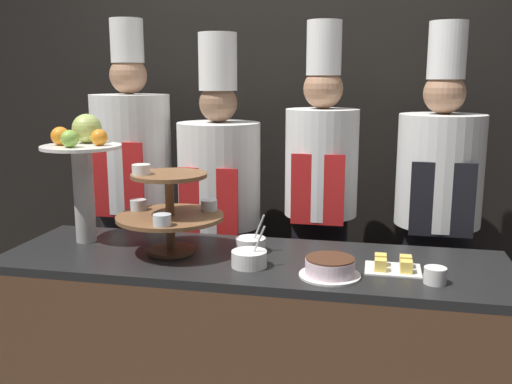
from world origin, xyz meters
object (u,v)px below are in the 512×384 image
Objects in this scene: cup_white at (435,276)px; chef_left at (133,186)px; cake_round at (330,268)px; serving_bowl_far at (251,245)px; chef_center_left at (219,203)px; fruit_pedestal at (83,159)px; chef_center_right at (321,197)px; serving_bowl_near at (249,259)px; cake_square_tray at (393,265)px; chef_right at (437,207)px; tiered_stand at (169,208)px.

cup_white is 0.04× the size of chef_left.
cake_round is 0.37m from cup_white.
chef_center_left is (-0.28, 0.52, 0.05)m from serving_bowl_far.
cake_round is 2.88× the size of cup_white.
chef_center_right is (0.98, 0.51, -0.23)m from fruit_pedestal.
cup_white is at bearing -9.57° from fruit_pedestal.
chef_left is (-0.75, 0.52, 0.12)m from serving_bowl_far.
chef_center_left is (-0.63, 0.76, 0.05)m from cake_round.
serving_bowl_near is 1.02× the size of serving_bowl_far.
chef_center_right is at bearing 74.42° from serving_bowl_near.
cake_square_tray is 0.59m from serving_bowl_far.
cake_round is at bearing -120.03° from chef_right.
chef_center_right is (0.99, 0.00, -0.01)m from chef_left.
cup_white is 0.18m from cake_square_tray.
fruit_pedestal is 0.75m from chef_center_left.
chef_left is 1.04× the size of chef_center_left.
serving_bowl_near is (0.79, -0.20, -0.33)m from fruit_pedestal.
chef_left is at bearing 154.13° from cake_square_tray.
chef_center_left is 1.07m from chef_right.
chef_center_left is (0.47, 0.00, -0.07)m from chef_left.
chef_left reaches higher than chef_center_right.
tiered_stand is 1.06m from cup_white.
serving_bowl_far is 0.93m from chef_left.
chef_center_left reaches higher than cup_white.
chef_center_right is (0.56, 0.60, -0.05)m from tiered_stand.
cake_square_tray is 0.11× the size of chef_left.
chef_center_right is 1.01× the size of chef_right.
cake_round is at bearing -34.15° from serving_bowl_far.
serving_bowl_far is (-0.35, 0.24, -0.00)m from cake_round.
chef_left reaches higher than chef_center_left.
chef_left is at bearing 90.43° from fruit_pedestal.
cake_round is 0.42m from serving_bowl_far.
tiered_stand is at bearing -151.55° from chef_right.
cup_white is at bearing -95.49° from chef_right.
cake_round is at bearing -34.65° from chef_left.
cake_round is 0.78m from chef_center_right.
serving_bowl_far is 0.09× the size of chef_left.
tiered_stand is 1.96× the size of cake_round.
cake_square_tray is 0.68m from chef_right.
cup_white is at bearing -3.65° from serving_bowl_near.
chef_right is (0.44, 0.76, 0.08)m from cake_round.
cup_white is 0.90m from chef_center_right.
serving_bowl_far reaches higher than cake_square_tray.
cake_round is 0.12× the size of chef_right.
fruit_pedestal reaches higher than cup_white.
chef_left is at bearing 145.35° from cake_round.
cake_round is 0.12× the size of chef_left.
chef_left is 0.48m from chef_center_left.
chef_center_left reaches higher than tiered_stand.
cup_white is 1.66m from chef_left.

